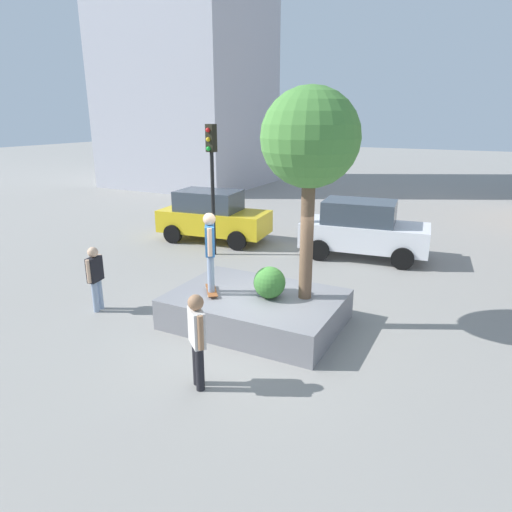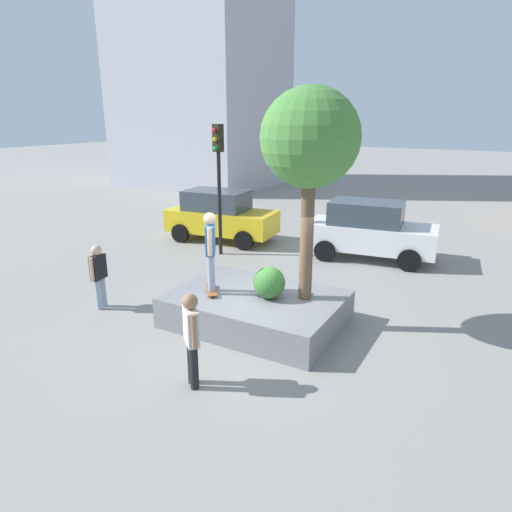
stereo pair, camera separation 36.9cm
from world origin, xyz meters
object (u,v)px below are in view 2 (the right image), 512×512
Objects in this scene: skateboard at (212,290)px; plaza_tree at (310,141)px; pedestrian_crossing at (99,272)px; planter_ledge at (256,309)px; police_car at (370,230)px; traffic_light_median at (219,167)px; passerby_with_bag at (191,334)px; skateboarder at (211,246)px; taxi_cab at (220,215)px.

plaza_tree is at bearing 20.19° from skateboard.
plaza_tree reaches higher than pedestrian_crossing.
planter_ledge is at bearing 20.49° from skateboard.
planter_ledge is 0.88× the size of police_car.
police_car is at bearing 74.67° from skateboard.
police_car is 5.26m from traffic_light_median.
plaza_tree is (1.01, 0.37, 3.67)m from planter_ledge.
pedestrian_crossing is 0.93× the size of passerby_with_bag.
planter_ledge is at bearing -160.09° from plaza_tree.
skateboarder is 2.75m from passerby_with_bag.
traffic_light_median reaches higher than police_car.
taxi_cab is (-3.71, 5.90, 0.21)m from skateboard.
taxi_cab is 2.65m from traffic_light_median.
pedestrian_crossing is at bearing 158.20° from passerby_with_bag.
police_car is at bearing 92.06° from plaza_tree.
planter_ledge is at bearing 16.65° from pedestrian_crossing.
passerby_with_bag is at bearing -62.52° from skateboard.
pedestrian_crossing is at bearing -162.64° from plaza_tree.
pedestrian_crossing is (-4.70, -1.47, -3.10)m from plaza_tree.
passerby_with_bag is (3.96, -1.58, 0.07)m from pedestrian_crossing.
passerby_with_bag is (-0.74, -3.05, -3.03)m from plaza_tree.
planter_ledge is 4.85× the size of skateboard.
pedestrian_crossing is at bearing -81.77° from taxi_cab.
pedestrian_crossing is (-0.02, -5.15, -1.99)m from traffic_light_median.
police_car is 2.65× the size of pedestrian_crossing.
traffic_light_median is 2.68× the size of pedestrian_crossing.
police_car is at bearing 86.49° from passerby_with_bag.
skateboarder is 1.03× the size of passerby_with_bag.
traffic_light_median reaches higher than taxi_cab.
pedestrian_crossing is (0.96, -6.65, -0.03)m from taxi_cab.
pedestrian_crossing is 4.27m from passerby_with_bag.
passerby_with_bag is at bearing -21.80° from pedestrian_crossing.
taxi_cab is at bearing 123.37° from traffic_light_median.
taxi_cab is 0.98× the size of traffic_light_median.
skateboarder is 5.30m from traffic_light_median.
traffic_light_median reaches higher than skateboarder.
skateboard is 0.43× the size of skateboarder.
police_car is at bearing 23.90° from traffic_light_median.
passerby_with_bag is (1.21, -2.34, -0.78)m from skateboarder.
police_car reaches higher than pedestrian_crossing.
pedestrian_crossing is at bearing -164.70° from skateboard.
skateboard is at bearing 117.48° from passerby_with_bag.
traffic_light_median reaches higher than passerby_with_bag.
passerby_with_bag is (-0.53, -8.72, 0.04)m from police_car.
skateboarder is (0.00, 0.00, 1.03)m from skateboard.
traffic_light_median is 2.48× the size of passerby_with_bag.
skateboard is 0.48× the size of pedestrian_crossing.
passerby_with_bag is at bearing -93.51° from police_car.
pedestrian_crossing reaches higher than skateboard.
pedestrian_crossing is at bearing -90.27° from traffic_light_median.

